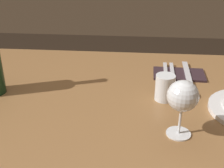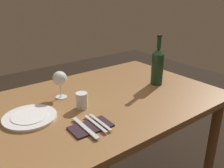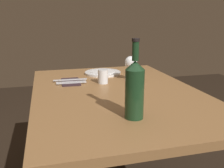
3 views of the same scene
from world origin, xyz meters
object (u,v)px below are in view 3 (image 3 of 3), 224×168
fork_outer (72,83)px  table_knife (70,80)px  fork_inner (71,82)px  folded_napkin (71,82)px  wine_bottle (135,88)px  wine_glass_left (131,63)px  water_tumbler (103,77)px  dinner_plate (103,73)px

fork_outer → table_knife: same height
fork_inner → table_knife: 0.05m
folded_napkin → fork_outer: (-0.05, 0.00, 0.01)m
wine_bottle → fork_outer: size_ratio=1.78×
wine_glass_left → folded_napkin: size_ratio=0.81×
water_tumbler → table_knife: (0.10, 0.19, -0.03)m
wine_bottle → folded_napkin: (0.63, 0.19, -0.12)m
dinner_plate → folded_napkin: (-0.19, 0.25, -0.00)m
wine_bottle → water_tumbler: (0.56, 0.00, -0.09)m
wine_bottle → fork_inner: size_ratio=1.78×
wine_glass_left → folded_napkin: wine_glass_left is taller
wine_glass_left → dinner_plate: wine_glass_left is taller
water_tumbler → dinner_plate: (0.26, -0.06, -0.03)m
fork_outer → wine_bottle: bearing=-161.9°
wine_bottle → wine_glass_left: bearing=-17.6°
fork_outer → table_knife: 0.08m
folded_napkin → fork_outer: fork_outer is taller
dinner_plate → fork_inner: 0.33m
wine_glass_left → fork_inner: 0.39m
water_tumbler → table_knife: size_ratio=0.40×
table_knife → wine_glass_left: bearing=-100.9°
wine_glass_left → folded_napkin: 0.40m
wine_glass_left → fork_outer: (-0.01, 0.38, -0.10)m
fork_outer → fork_inner: bearing=0.0°
folded_napkin → fork_inner: (-0.02, 0.00, 0.01)m
dinner_plate → fork_inner: (-0.21, 0.25, 0.00)m
dinner_plate → wine_glass_left: bearing=-150.5°
fork_outer → folded_napkin: bearing=0.0°
fork_outer → table_knife: (0.08, 0.00, 0.00)m
fork_outer → dinner_plate: bearing=-46.0°
wine_bottle → folded_napkin: 0.67m
table_knife → water_tumbler: bearing=-117.5°
dinner_plate → table_knife: bearing=122.7°
dinner_plate → folded_napkin: size_ratio=1.32×
water_tumbler → wine_bottle: bearing=-179.9°
wine_glass_left → wine_bottle: wine_bottle is taller
wine_glass_left → dinner_plate: (0.23, 0.13, -0.10)m
folded_napkin → fork_outer: size_ratio=1.07×
fork_inner → fork_outer: 0.02m
water_tumbler → table_knife: water_tumbler is taller
wine_bottle → folded_napkin: size_ratio=1.66×
dinner_plate → fork_outer: 0.34m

